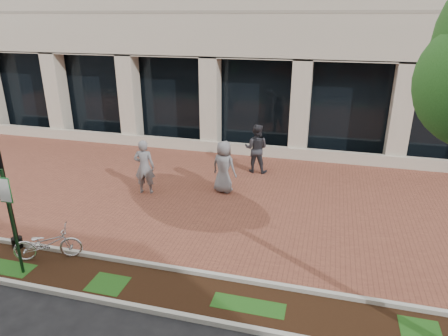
% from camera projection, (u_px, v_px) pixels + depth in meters
% --- Properties ---
extents(ground, '(120.00, 120.00, 0.00)m').
position_uv_depth(ground, '(226.00, 196.00, 13.86)').
color(ground, black).
rests_on(ground, ground).
extents(brick_plaza, '(40.00, 9.00, 0.01)m').
position_uv_depth(brick_plaza, '(226.00, 196.00, 13.85)').
color(brick_plaza, brown).
rests_on(brick_plaza, ground).
extents(planting_strip, '(40.00, 1.50, 0.01)m').
position_uv_depth(planting_strip, '(168.00, 291.00, 9.12)').
color(planting_strip, black).
rests_on(planting_strip, ground).
extents(curb_plaza_side, '(40.00, 0.12, 0.12)m').
position_uv_depth(curb_plaza_side, '(179.00, 270.00, 9.78)').
color(curb_plaza_side, '#B6B6AC').
rests_on(curb_plaza_side, ground).
extents(curb_street_side, '(40.00, 0.12, 0.12)m').
position_uv_depth(curb_street_side, '(154.00, 311.00, 8.42)').
color(curb_street_side, '#B6B6AC').
rests_on(curb_street_side, ground).
extents(parking_sign, '(0.34, 0.07, 2.72)m').
position_uv_depth(parking_sign, '(10.00, 211.00, 9.13)').
color(parking_sign, '#123318').
rests_on(parking_sign, ground).
extents(lamppost, '(0.36, 0.36, 4.43)m').
position_uv_depth(lamppost, '(0.00, 161.00, 9.92)').
color(lamppost, black).
rests_on(lamppost, ground).
extents(locked_bicycle, '(1.79, 1.23, 0.89)m').
position_uv_depth(locked_bicycle, '(48.00, 243.00, 10.17)').
color(locked_bicycle, silver).
rests_on(locked_bicycle, ground).
extents(pedestrian_left, '(0.78, 0.58, 1.94)m').
position_uv_depth(pedestrian_left, '(144.00, 167.00, 13.80)').
color(pedestrian_left, slate).
rests_on(pedestrian_left, ground).
extents(pedestrian_mid, '(0.97, 0.77, 1.95)m').
position_uv_depth(pedestrian_mid, '(256.00, 148.00, 15.69)').
color(pedestrian_mid, '#2A2A2F').
rests_on(pedestrian_mid, ground).
extents(pedestrian_right, '(1.04, 0.83, 1.87)m').
position_uv_depth(pedestrian_right, '(224.00, 167.00, 13.91)').
color(pedestrian_right, slate).
rests_on(pedestrian_right, ground).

